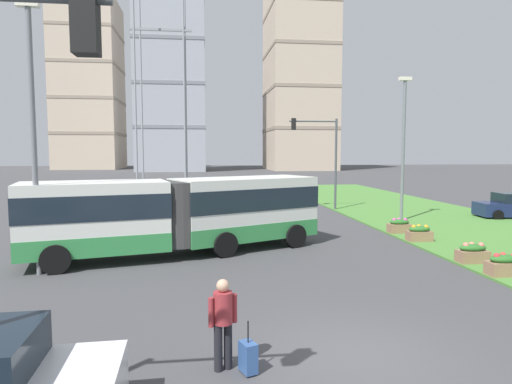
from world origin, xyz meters
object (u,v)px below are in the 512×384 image
(apartment_tower_westcentre, at_px, (171,69))
(traffic_light_far_right, at_px, (322,148))
(rolling_suitcase, at_px, (248,357))
(articulated_bus, at_px, (180,213))
(flower_planter_4, at_px, (399,226))
(flower_planter_1, at_px, (504,265))
(streetlight_median, at_px, (403,143))
(apartment_tower_centre, at_px, (299,73))
(flower_planter_3, at_px, (419,233))
(pedestrian_crossing, at_px, (223,318))
(apartment_tower_west, at_px, (89,86))
(streetlight_left, at_px, (33,127))
(flower_planter_2, at_px, (473,253))

(apartment_tower_westcentre, bearing_deg, traffic_light_far_right, -78.31)
(rolling_suitcase, xyz_separation_m, apartment_tower_westcentre, (-7.03, 92.81, 21.86))
(articulated_bus, relative_size, flower_planter_4, 10.78)
(articulated_bus, bearing_deg, flower_planter_1, -24.24)
(streetlight_median, distance_m, apartment_tower_centre, 81.82)
(flower_planter_3, height_order, flower_planter_4, same)
(pedestrian_crossing, bearing_deg, apartment_tower_westcentre, 94.07)
(pedestrian_crossing, distance_m, streetlight_median, 20.48)
(flower_planter_1, height_order, apartment_tower_west, apartment_tower_west)
(pedestrian_crossing, bearing_deg, flower_planter_1, 28.31)
(streetlight_left, bearing_deg, apartment_tower_west, 102.15)
(flower_planter_2, xyz_separation_m, streetlight_left, (-15.20, 0.56, 4.46))
(pedestrian_crossing, xyz_separation_m, streetlight_left, (-5.78, 7.34, 3.89))
(streetlight_left, distance_m, apartment_tower_westcentre, 87.01)
(apartment_tower_west, bearing_deg, streetlight_median, -66.91)
(apartment_tower_westcentre, bearing_deg, flower_planter_2, -79.44)
(apartment_tower_west, bearing_deg, streetlight_left, -77.85)
(flower_planter_1, distance_m, apartment_tower_centre, 94.22)
(articulated_bus, relative_size, traffic_light_far_right, 1.85)
(streetlight_median, bearing_deg, pedestrian_crossing, -124.15)
(rolling_suitcase, bearing_deg, articulated_bus, 99.36)
(flower_planter_1, bearing_deg, apartment_tower_centre, 81.70)
(articulated_bus, xyz_separation_m, traffic_light_far_right, (9.18, 12.39, 2.68))
(flower_planter_3, xyz_separation_m, apartment_tower_centre, (13.22, 84.95, 22.01))
(traffic_light_far_right, xyz_separation_m, apartment_tower_westcentre, (-14.56, 70.37, 17.83))
(flower_planter_2, relative_size, flower_planter_4, 1.00)
(flower_planter_3, xyz_separation_m, apartment_tower_westcentre, (-16.00, 81.84, 21.75))
(articulated_bus, relative_size, apartment_tower_west, 0.29)
(pedestrian_crossing, relative_size, traffic_light_far_right, 0.27)
(flower_planter_3, height_order, traffic_light_far_right, traffic_light_far_right)
(traffic_light_far_right, bearing_deg, flower_planter_1, -85.22)
(streetlight_left, height_order, apartment_tower_west, apartment_tower_west)
(flower_planter_1, bearing_deg, flower_planter_4, 90.00)
(articulated_bus, bearing_deg, flower_planter_4, 15.68)
(pedestrian_crossing, bearing_deg, flower_planter_3, 48.86)
(flower_planter_3, xyz_separation_m, streetlight_left, (-15.20, -3.44, 4.46))
(rolling_suitcase, xyz_separation_m, flower_planter_1, (8.96, 5.27, 0.11))
(rolling_suitcase, xyz_separation_m, streetlight_left, (-6.23, 7.54, 4.57))
(traffic_light_far_right, xyz_separation_m, streetlight_left, (-13.76, -14.91, 0.55))
(flower_planter_4, distance_m, streetlight_left, 16.77)
(apartment_tower_centre, bearing_deg, apartment_tower_west, 167.02)
(traffic_light_far_right, relative_size, streetlight_median, 0.76)
(flower_planter_2, bearing_deg, pedestrian_crossing, -144.24)
(apartment_tower_westcentre, bearing_deg, apartment_tower_west, 144.77)
(rolling_suitcase, relative_size, apartment_tower_centre, 0.02)
(articulated_bus, height_order, apartment_tower_west, apartment_tower_west)
(streetlight_left, height_order, streetlight_median, streetlight_left)
(pedestrian_crossing, bearing_deg, apartment_tower_west, 104.28)
(streetlight_left, bearing_deg, apartment_tower_centre, 72.18)
(flower_planter_3, height_order, apartment_tower_west, apartment_tower_west)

